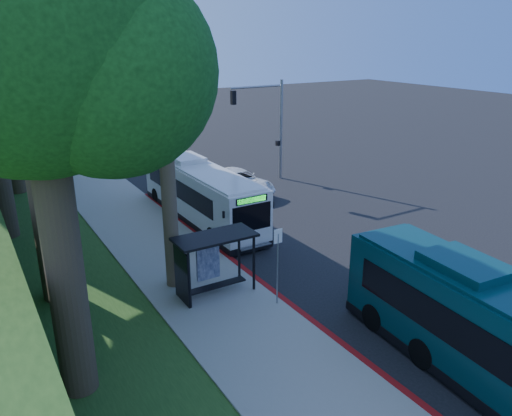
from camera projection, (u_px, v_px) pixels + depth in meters
ground at (310, 236)px, 25.95m from camera, size 140.00×140.00×0.00m
sidewalk at (180, 267)px, 22.36m from camera, size 4.50×70.00×0.12m
red_curb at (272, 291)px, 20.25m from camera, size 0.25×30.00×0.13m
grass_verge at (27, 255)px, 23.62m from camera, size 8.00×70.00×0.06m
bus_shelter at (208, 253)px, 19.49m from camera, size 3.20×1.51×2.55m
stop_sign_pole at (278, 256)px, 18.58m from camera, size 0.35×0.06×3.17m
traffic_signal_pole at (269, 118)px, 34.42m from camera, size 4.10×0.30×7.00m
tree_6 at (37, 44)px, 11.58m from camera, size 7.56×7.20×13.74m
white_bus at (200, 192)px, 27.81m from camera, size 2.45×11.11×3.31m
teal_bus at (510, 343)px, 13.97m from camera, size 3.44×11.99×3.52m
pickup at (238, 182)px, 32.53m from camera, size 3.44×5.96×1.56m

